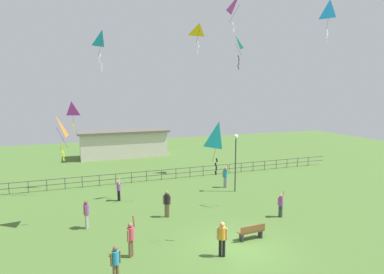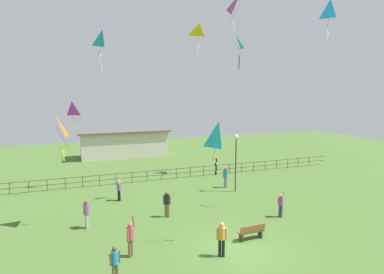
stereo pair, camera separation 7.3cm
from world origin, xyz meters
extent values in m
plane|color=#476B2D|center=(0.00, 0.00, 0.00)|extent=(80.00, 80.00, 0.00)
cylinder|color=#38383D|center=(4.28, 8.58, 2.14)|extent=(0.10, 0.10, 4.29)
sphere|color=white|center=(4.28, 8.58, 4.44)|extent=(0.36, 0.36, 0.36)
cube|color=brown|center=(1.05, 0.67, 0.45)|extent=(1.52, 0.46, 0.06)
cube|color=brown|center=(1.06, 0.49, 0.67)|extent=(1.50, 0.12, 0.36)
cube|color=#333338|center=(0.45, 0.64, 0.23)|extent=(0.08, 0.36, 0.45)
cube|color=#333338|center=(1.65, 0.69, 0.23)|extent=(0.08, 0.36, 0.45)
cylinder|color=brown|center=(-5.30, 1.10, 0.43)|extent=(0.15, 0.15, 0.87)
cylinder|color=brown|center=(-5.42, 0.98, 0.43)|extent=(0.15, 0.15, 0.87)
cylinder|color=#D83F59|center=(-5.36, 1.04, 1.17)|extent=(0.32, 0.32, 0.61)
sphere|color=#8C6647|center=(-5.36, 1.04, 1.60)|extent=(0.23, 0.23, 0.23)
cylinder|color=#8C6647|center=(-5.17, 1.15, 1.72)|extent=(0.18, 0.18, 0.59)
cylinder|color=#8C6647|center=(-5.51, 0.89, 1.14)|extent=(0.10, 0.10, 0.58)
cylinder|color=#3F4C47|center=(4.48, 2.71, 0.38)|extent=(0.13, 0.13, 0.76)
cylinder|color=#3F4C47|center=(4.43, 2.85, 0.38)|extent=(0.13, 0.13, 0.76)
cylinder|color=purple|center=(4.45, 2.78, 1.02)|extent=(0.28, 0.28, 0.54)
sphere|color=tan|center=(4.45, 2.78, 1.39)|extent=(0.20, 0.20, 0.20)
cylinder|color=tan|center=(4.48, 2.59, 1.50)|extent=(0.21, 0.15, 0.51)
cylinder|color=tan|center=(4.38, 2.95, 0.99)|extent=(0.08, 0.08, 0.51)
cylinder|color=black|center=(-1.16, -0.52, 0.44)|extent=(0.15, 0.15, 0.88)
cylinder|color=black|center=(-1.31, -0.44, 0.44)|extent=(0.15, 0.15, 0.88)
cylinder|color=orange|center=(-1.24, -0.48, 1.19)|extent=(0.32, 0.32, 0.62)
sphere|color=tan|center=(-1.24, -0.48, 1.62)|extent=(0.24, 0.24, 0.24)
cylinder|color=tan|center=(-1.04, -0.57, 1.15)|extent=(0.10, 0.10, 0.59)
cylinder|color=tan|center=(-1.43, -0.38, 1.15)|extent=(0.10, 0.10, 0.59)
cylinder|color=black|center=(-4.72, 9.49, 0.39)|extent=(0.13, 0.13, 0.78)
cylinder|color=black|center=(-4.78, 9.63, 0.39)|extent=(0.13, 0.13, 0.78)
cylinder|color=purple|center=(-4.75, 9.56, 1.05)|extent=(0.28, 0.28, 0.55)
sphere|color=beige|center=(-4.75, 9.56, 1.43)|extent=(0.21, 0.21, 0.21)
cylinder|color=beige|center=(-4.72, 9.36, 1.54)|extent=(0.20, 0.15, 0.53)
cylinder|color=beige|center=(-4.82, 9.73, 1.02)|extent=(0.09, 0.09, 0.52)
cylinder|color=#99999E|center=(-7.17, 5.33, 0.42)|extent=(0.15, 0.15, 0.85)
cylinder|color=#99999E|center=(-7.22, 5.17, 0.42)|extent=(0.15, 0.15, 0.85)
cylinder|color=purple|center=(-7.19, 5.25, 1.15)|extent=(0.31, 0.31, 0.60)
sphere|color=brown|center=(-7.19, 5.25, 1.56)|extent=(0.23, 0.23, 0.23)
cylinder|color=brown|center=(-7.13, 5.44, 1.11)|extent=(0.09, 0.09, 0.57)
cylinder|color=brown|center=(-7.25, 5.05, 1.11)|extent=(0.09, 0.09, 0.57)
cylinder|color=brown|center=(-2.40, 5.32, 0.43)|extent=(0.15, 0.15, 0.87)
cylinder|color=brown|center=(-2.24, 5.26, 0.43)|extent=(0.15, 0.15, 0.87)
cylinder|color=black|center=(-2.32, 5.29, 1.17)|extent=(0.32, 0.32, 0.61)
sphere|color=#8C6647|center=(-2.32, 5.29, 1.60)|extent=(0.23, 0.23, 0.23)
cylinder|color=#8C6647|center=(-2.52, 5.37, 1.14)|extent=(0.10, 0.10, 0.58)
cylinder|color=#8C6647|center=(-2.12, 5.21, 1.14)|extent=(0.10, 0.10, 0.58)
cylinder|color=brown|center=(-6.39, -0.88, 0.40)|extent=(0.14, 0.14, 0.80)
cylinder|color=brown|center=(-6.25, -0.83, 0.40)|extent=(0.14, 0.14, 0.80)
cylinder|color=#268CBF|center=(-6.32, -0.85, 1.08)|extent=(0.29, 0.29, 0.56)
sphere|color=brown|center=(-6.32, -0.85, 1.47)|extent=(0.21, 0.21, 0.21)
cylinder|color=brown|center=(-6.50, -0.92, 1.05)|extent=(0.09, 0.09, 0.54)
cylinder|color=brown|center=(-6.14, -0.78, 1.05)|extent=(0.09, 0.09, 0.54)
cylinder|color=#99999E|center=(4.10, 9.79, 0.44)|extent=(0.15, 0.15, 0.88)
cylinder|color=#99999E|center=(3.99, 9.92, 0.44)|extent=(0.15, 0.15, 0.88)
cylinder|color=#268CBF|center=(4.05, 9.86, 1.19)|extent=(0.32, 0.32, 0.62)
sphere|color=tan|center=(4.05, 9.86, 1.61)|extent=(0.24, 0.24, 0.24)
cylinder|color=tan|center=(4.15, 9.66, 1.74)|extent=(0.19, 0.18, 0.59)
cylinder|color=tan|center=(3.91, 10.02, 1.15)|extent=(0.10, 0.10, 0.59)
pyramid|color=#B22DB2|center=(3.04, 6.07, 13.63)|extent=(1.22, 1.24, 1.15)
cylinder|color=#4C381E|center=(2.76, 6.32, 13.06)|extent=(0.58, 0.52, 1.15)
cube|color=white|center=(2.66, 6.27, 12.44)|extent=(0.11, 0.02, 0.21)
cube|color=white|center=(2.85, 6.37, 12.22)|extent=(0.08, 0.03, 0.20)
cube|color=white|center=(2.75, 6.32, 12.00)|extent=(0.09, 0.02, 0.20)
pyramid|color=yellow|center=(0.74, 7.48, 12.09)|extent=(0.99, 0.59, 0.80)
cylinder|color=#4C381E|center=(0.71, 7.72, 11.70)|extent=(0.07, 0.50, 0.80)
cube|color=white|center=(0.71, 7.72, 11.28)|extent=(0.09, 0.01, 0.20)
cube|color=white|center=(0.80, 7.77, 11.06)|extent=(0.11, 0.02, 0.21)
cube|color=white|center=(0.65, 7.69, 10.84)|extent=(0.11, 0.04, 0.21)
cube|color=white|center=(0.70, 7.71, 10.62)|extent=(0.10, 0.03, 0.20)
pyramid|color=#19B2B2|center=(6.77, 13.69, 12.39)|extent=(0.79, 0.84, 1.20)
cylinder|color=#4C381E|center=(7.09, 13.63, 11.80)|extent=(0.66, 0.14, 1.20)
cube|color=black|center=(7.10, 13.63, 11.19)|extent=(0.12, 0.02, 0.21)
cube|color=black|center=(7.18, 13.67, 10.97)|extent=(0.11, 0.05, 0.21)
cube|color=black|center=(7.17, 13.67, 10.75)|extent=(0.10, 0.05, 0.21)
cube|color=black|center=(7.18, 13.68, 10.53)|extent=(0.09, 0.03, 0.20)
cube|color=black|center=(7.06, 13.61, 10.31)|extent=(0.12, 0.03, 0.21)
cube|color=black|center=(7.16, 13.67, 10.09)|extent=(0.10, 0.03, 0.21)
pyramid|color=#198CD1|center=(-5.39, 10.64, 11.65)|extent=(0.96, 0.91, 1.11)
cylinder|color=#4C381E|center=(-5.54, 10.91, 11.10)|extent=(0.31, 0.55, 1.11)
cube|color=white|center=(-5.56, 10.90, 10.53)|extent=(0.10, 0.04, 0.21)
cube|color=white|center=(-5.64, 10.86, 10.31)|extent=(0.09, 0.02, 0.20)
cube|color=white|center=(-5.63, 10.86, 10.09)|extent=(0.11, 0.02, 0.21)
cube|color=white|center=(-5.47, 10.94, 9.87)|extent=(0.12, 0.02, 0.21)
cube|color=white|center=(-5.50, 10.93, 9.65)|extent=(0.12, 0.01, 0.21)
cube|color=white|center=(-5.51, 10.92, 9.43)|extent=(0.10, 0.02, 0.21)
pyramid|color=orange|center=(-8.60, 6.10, 5.94)|extent=(0.70, 0.84, 1.24)
cylinder|color=#4C381E|center=(-8.31, 6.05, 5.32)|extent=(0.59, 0.10, 1.25)
cube|color=yellow|center=(-8.41, 6.00, 4.70)|extent=(0.09, 0.04, 0.20)
cube|color=yellow|center=(-8.29, 6.06, 4.48)|extent=(0.09, 0.05, 0.20)
cube|color=yellow|center=(-8.24, 6.09, 4.26)|extent=(0.09, 0.03, 0.20)
cube|color=yellow|center=(-8.27, 6.07, 4.04)|extent=(0.11, 0.04, 0.21)
pyramid|color=#19B2B2|center=(-0.67, 1.20, 5.71)|extent=(0.88, 1.04, 1.33)
cylinder|color=#4C381E|center=(-0.90, 1.08, 5.05)|extent=(0.50, 0.25, 1.33)
cube|color=black|center=(-0.82, 1.12, 4.41)|extent=(0.11, 0.05, 0.21)
cube|color=black|center=(-0.89, 1.09, 4.19)|extent=(0.12, 0.04, 0.21)
cube|color=black|center=(-0.85, 1.11, 3.97)|extent=(0.11, 0.02, 0.21)
cube|color=black|center=(-0.89, 1.09, 3.75)|extent=(0.10, 0.05, 0.20)
pyramid|color=#B22DB2|center=(-7.68, 13.74, 6.57)|extent=(0.89, 0.61, 1.16)
cylinder|color=#4C381E|center=(-7.62, 13.91, 6.00)|extent=(0.13, 0.37, 1.16)
cube|color=yellow|center=(-7.62, 13.92, 5.45)|extent=(0.10, 0.04, 0.20)
cube|color=yellow|center=(-7.63, 13.91, 5.23)|extent=(0.10, 0.02, 0.21)
cube|color=yellow|center=(-7.55, 13.95, 5.01)|extent=(0.10, 0.03, 0.20)
cube|color=yellow|center=(-7.66, 13.89, 4.79)|extent=(0.09, 0.03, 0.20)
pyramid|color=#198CD1|center=(8.16, 3.48, 13.10)|extent=(0.89, 0.94, 1.31)
cylinder|color=#4C381E|center=(7.93, 3.33, 12.45)|extent=(0.48, 0.33, 1.31)
cube|color=white|center=(7.87, 3.30, 11.81)|extent=(0.11, 0.03, 0.21)
cube|color=white|center=(7.96, 3.34, 11.59)|extent=(0.11, 0.05, 0.21)
cube|color=white|center=(7.86, 3.29, 11.37)|extent=(0.12, 0.02, 0.21)
cube|color=white|center=(8.00, 3.37, 11.15)|extent=(0.08, 0.04, 0.20)
cylinder|color=#4C4742|center=(-12.53, 14.00, 0.47)|extent=(0.06, 0.06, 0.95)
cylinder|color=#4C4742|center=(-11.18, 14.00, 0.47)|extent=(0.06, 0.06, 0.95)
cylinder|color=#4C4742|center=(-9.84, 14.00, 0.47)|extent=(0.06, 0.06, 0.95)
cylinder|color=#4C4742|center=(-8.47, 14.00, 0.47)|extent=(0.06, 0.06, 0.95)
cylinder|color=#4C4742|center=(-7.14, 14.00, 0.47)|extent=(0.06, 0.06, 0.95)
cylinder|color=#4C4742|center=(-5.76, 14.00, 0.47)|extent=(0.06, 0.06, 0.95)
cylinder|color=#4C4742|center=(-4.40, 14.00, 0.47)|extent=(0.06, 0.06, 0.95)
cylinder|color=#4C4742|center=(-3.03, 14.00, 0.47)|extent=(0.06, 0.06, 0.95)
cylinder|color=#4C4742|center=(-1.68, 14.00, 0.47)|extent=(0.06, 0.06, 0.95)
cylinder|color=#4C4742|center=(-0.32, 14.00, 0.47)|extent=(0.06, 0.06, 0.95)
cylinder|color=#4C4742|center=(1.05, 14.00, 0.47)|extent=(0.06, 0.06, 0.95)
cylinder|color=#4C4742|center=(2.43, 14.00, 0.47)|extent=(0.06, 0.06, 0.95)
cylinder|color=#4C4742|center=(3.76, 14.00, 0.47)|extent=(0.06, 0.06, 0.95)
cylinder|color=#4C4742|center=(5.14, 14.00, 0.47)|extent=(0.06, 0.06, 0.95)
cylinder|color=#4C4742|center=(6.51, 14.00, 0.47)|extent=(0.06, 0.06, 0.95)
cylinder|color=#4C4742|center=(7.85, 14.00, 0.47)|extent=(0.06, 0.06, 0.95)
cylinder|color=#4C4742|center=(9.20, 14.00, 0.47)|extent=(0.06, 0.06, 0.95)
cylinder|color=#4C4742|center=(10.55, 14.00, 0.47)|extent=(0.06, 0.06, 0.95)
cylinder|color=#4C4742|center=(11.95, 14.00, 0.47)|extent=(0.06, 0.06, 0.95)
cylinder|color=#4C4742|center=(13.29, 14.00, 0.47)|extent=(0.06, 0.06, 0.95)
cylinder|color=#4C4742|center=(14.63, 14.00, 0.47)|extent=(0.06, 0.06, 0.95)
cylinder|color=#4C4742|center=(16.03, 14.00, 0.47)|extent=(0.06, 0.06, 0.95)
cube|color=#4C4742|center=(0.00, 14.00, 0.91)|extent=(36.00, 0.05, 0.05)
cube|color=#4C4742|center=(0.00, 14.00, 0.47)|extent=(36.00, 0.05, 0.05)
cube|color=beige|center=(-1.82, 26.00, 1.51)|extent=(10.19, 3.14, 3.02)
cube|color=#59544C|center=(-1.82, 26.00, 3.14)|extent=(10.79, 3.74, 0.24)
camera|label=1|loc=(-7.79, -13.87, 7.90)|focal=30.50mm
camera|label=2|loc=(-7.72, -13.90, 7.90)|focal=30.50mm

